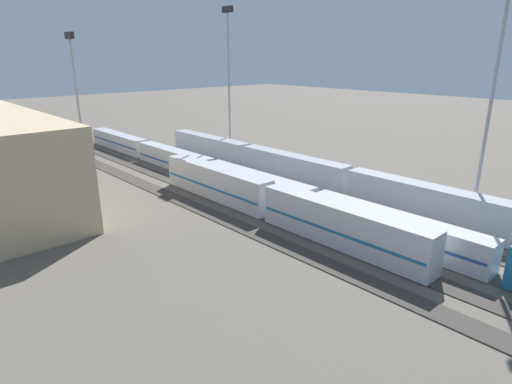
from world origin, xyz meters
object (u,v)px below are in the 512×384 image
train_on_track_0 (292,169)px  light_mast_0 (497,68)px  train_on_track_3 (270,201)px  light_mast_1 (76,85)px  light_mast_2 (229,67)px  train_on_track_2 (247,182)px

train_on_track_0 → light_mast_0: size_ratio=2.20×
train_on_track_3 → light_mast_1: 45.36m
light_mast_0 → light_mast_2: light_mast_0 is taller
train_on_track_3 → light_mast_2: (31.24, -18.43, 16.75)m
train_on_track_0 → light_mast_0: 34.53m
light_mast_1 → light_mast_2: light_mast_2 is taller
train_on_track_0 → light_mast_2: 27.51m
light_mast_1 → light_mast_0: bearing=-156.4°
light_mast_2 → train_on_track_3: bearing=149.5°
train_on_track_0 → light_mast_0: light_mast_0 is taller
train_on_track_3 → train_on_track_2: train_on_track_3 is taller
light_mast_1 → light_mast_2: bearing=-112.0°
train_on_track_0 → light_mast_2: light_mast_2 is taller
train_on_track_2 → light_mast_0: light_mast_0 is taller
train_on_track_0 → light_mast_0: (-29.54, -3.30, 17.57)m
train_on_track_3 → light_mast_0: 32.24m
train_on_track_0 → train_on_track_2: bearing=85.5°
light_mast_0 → light_mast_1: size_ratio=1.27×
train_on_track_3 → light_mast_0: (-19.87, -18.30, 17.60)m
light_mast_1 → light_mast_2: size_ratio=0.83×
train_on_track_3 → train_on_track_0: (9.67, -15.00, 0.03)m
train_on_track_2 → light_mast_1: size_ratio=4.48×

